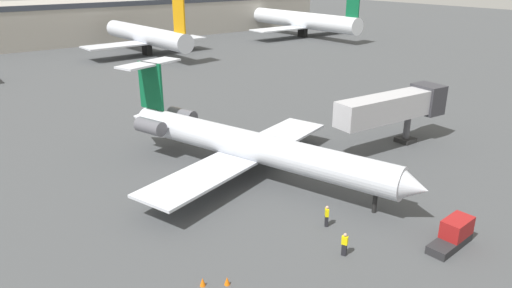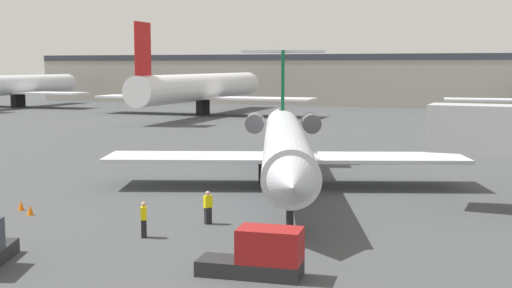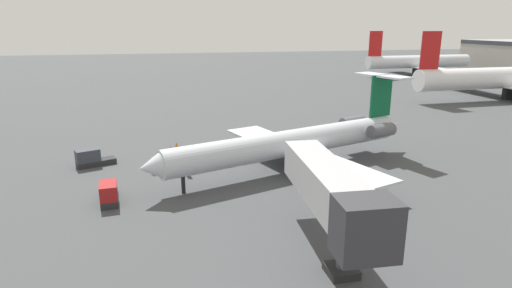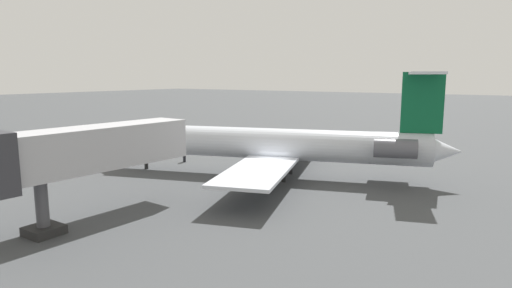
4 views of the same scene
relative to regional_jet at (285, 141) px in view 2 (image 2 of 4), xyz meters
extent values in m
cube|color=#424447|center=(1.97, 0.62, -3.08)|extent=(400.00, 400.00, 0.10)
cylinder|color=silver|center=(0.29, -0.88, -0.05)|extent=(11.17, 27.18, 2.72)
cone|color=silver|center=(4.83, -14.81, -0.05)|extent=(3.14, 2.89, 2.58)
cone|color=silver|center=(-4.28, 13.15, -0.05)|extent=(3.00, 3.19, 2.31)
cube|color=silver|center=(5.99, 2.03, -1.11)|extent=(11.83, 7.60, 0.24)
cube|color=silver|center=(-6.03, -1.89, -1.11)|extent=(11.83, 7.60, 0.24)
cylinder|color=#595960|center=(-0.93, 10.14, 0.35)|extent=(2.42, 3.51, 1.50)
cylinder|color=#595960|center=(-5.22, 8.74, 0.35)|extent=(2.42, 3.51, 1.50)
cube|color=#0C5933|center=(-3.70, 11.34, 3.74)|extent=(1.22, 3.12, 4.86)
cube|color=silver|center=(-3.70, 11.34, 6.07)|extent=(7.21, 4.39, 0.20)
cylinder|color=black|center=(3.96, -12.15, -2.22)|extent=(0.36, 0.36, 1.62)
cylinder|color=black|center=(1.19, 1.52, -2.22)|extent=(0.36, 0.36, 1.62)
cylinder|color=black|center=(-1.85, 0.53, -2.22)|extent=(0.36, 0.36, 1.62)
cube|color=black|center=(-2.33, -14.83, -2.60)|extent=(0.36, 0.39, 0.85)
cube|color=yellow|center=(-2.33, -14.83, -1.88)|extent=(0.41, 0.47, 0.60)
sphere|color=tan|center=(-2.33, -14.83, -1.46)|extent=(0.24, 0.24, 0.24)
cube|color=black|center=(-0.58, -11.39, -2.60)|extent=(0.39, 0.40, 0.85)
cube|color=yellow|center=(-0.58, -11.39, -1.88)|extent=(0.45, 0.48, 0.60)
sphere|color=tan|center=(-0.58, -11.39, -1.46)|extent=(0.24, 0.24, 0.24)
cube|color=#262628|center=(4.26, -18.51, -2.73)|extent=(4.10, 1.73, 0.60)
cube|color=maroon|center=(5.06, -18.44, -1.78)|extent=(2.51, 1.60, 1.30)
cone|color=orange|center=(-10.37, -12.74, -2.75)|extent=(0.36, 0.36, 0.55)
cone|color=orange|center=(-11.62, -11.93, -2.75)|extent=(0.36, 0.36, 0.55)
cube|color=#9E998E|center=(1.97, 94.24, 2.05)|extent=(170.11, 18.51, 10.16)
cube|color=#333842|center=(1.97, 85.19, 6.53)|extent=(170.11, 0.60, 1.20)
cylinder|color=silver|center=(-72.49, 62.65, 1.23)|extent=(4.29, 33.34, 3.72)
cube|color=silver|center=(-72.49, 62.65, -0.23)|extent=(28.06, 6.48, 0.30)
cube|color=black|center=(-72.49, 62.65, -1.83)|extent=(1.20, 2.80, 2.40)
cylinder|color=white|center=(-31.06, 56.27, 1.49)|extent=(4.72, 43.41, 4.23)
cube|color=red|center=(-30.84, 36.59, 7.10)|extent=(0.35, 4.00, 7.00)
cube|color=white|center=(-31.06, 56.27, -0.23)|extent=(36.49, 6.41, 0.30)
cube|color=black|center=(-31.06, 56.27, -1.83)|extent=(1.20, 2.80, 2.40)
camera|label=1|loc=(-23.15, -32.80, 15.18)|focal=32.83mm
camera|label=2|loc=(12.67, -41.52, 4.95)|focal=46.54mm
camera|label=3|loc=(40.10, -14.06, 11.61)|focal=29.61mm
camera|label=4|loc=(32.00, 18.95, 5.83)|focal=30.03mm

